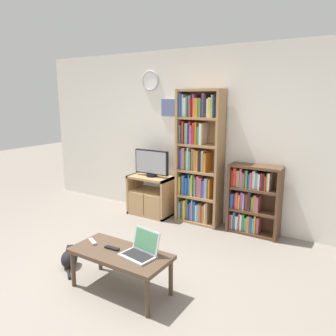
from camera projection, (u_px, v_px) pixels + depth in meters
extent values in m
plane|color=gray|center=(88.00, 288.00, 3.31)|extent=(18.00, 18.00, 0.00)
cube|color=silver|center=(198.00, 136.00, 5.01)|extent=(6.13, 0.06, 2.60)
torus|color=#B2B2B7|center=(150.00, 81.00, 5.23)|extent=(0.32, 0.03, 0.32)
cylinder|color=white|center=(150.00, 81.00, 5.23)|extent=(0.27, 0.02, 0.27)
cube|color=silver|center=(171.00, 108.00, 5.13)|extent=(0.37, 0.01, 0.29)
cube|color=slate|center=(171.00, 108.00, 5.12)|extent=(0.33, 0.02, 0.26)
cube|color=tan|center=(135.00, 192.00, 5.53)|extent=(0.04, 0.44, 0.64)
cube|color=tan|center=(169.00, 198.00, 5.18)|extent=(0.04, 0.44, 0.64)
cube|color=tan|center=(151.00, 177.00, 5.29)|extent=(0.70, 0.44, 0.04)
cube|color=tan|center=(151.00, 213.00, 5.42)|extent=(0.70, 0.44, 0.04)
cube|color=tan|center=(151.00, 191.00, 5.34)|extent=(0.63, 0.40, 0.04)
cube|color=tan|center=(136.00, 203.00, 5.29)|extent=(0.30, 0.02, 0.35)
cube|color=tan|center=(152.00, 207.00, 5.12)|extent=(0.30, 0.02, 0.35)
cylinder|color=black|center=(152.00, 175.00, 5.26)|extent=(0.18, 0.18, 0.04)
cube|color=black|center=(152.00, 162.00, 5.21)|extent=(0.61, 0.05, 0.39)
cube|color=#9399A3|center=(151.00, 162.00, 5.19)|extent=(0.57, 0.01, 0.35)
cube|color=#9E754C|center=(181.00, 156.00, 5.01)|extent=(0.04, 0.30, 2.00)
cube|color=#9E754C|center=(220.00, 161.00, 4.67)|extent=(0.04, 0.30, 2.00)
cube|color=#9E754C|center=(204.00, 157.00, 4.95)|extent=(0.68, 0.02, 2.00)
cube|color=#9E754C|center=(198.00, 221.00, 5.05)|extent=(0.61, 0.26, 0.04)
cube|color=#9E754C|center=(199.00, 197.00, 4.96)|extent=(0.61, 0.26, 0.04)
cube|color=#9E754C|center=(199.00, 171.00, 4.88)|extent=(0.61, 0.26, 0.04)
cube|color=#9E754C|center=(200.00, 145.00, 4.80)|extent=(0.61, 0.26, 0.04)
cube|color=#9E754C|center=(200.00, 118.00, 4.71)|extent=(0.61, 0.26, 0.04)
cube|color=#9E754C|center=(201.00, 90.00, 4.63)|extent=(0.61, 0.26, 0.04)
cube|color=#5B9389|center=(183.00, 208.00, 5.17)|extent=(0.04, 0.23, 0.27)
cube|color=#93704C|center=(185.00, 208.00, 5.16)|extent=(0.03, 0.19, 0.28)
cube|color=#B75B70|center=(186.00, 209.00, 5.13)|extent=(0.02, 0.24, 0.28)
cube|color=gold|center=(187.00, 208.00, 5.12)|extent=(0.02, 0.24, 0.31)
cube|color=#388947|center=(189.00, 208.00, 5.11)|extent=(0.02, 0.19, 0.32)
cube|color=#2856A8|center=(191.00, 210.00, 5.10)|extent=(0.02, 0.20, 0.26)
cube|color=#9E4293|center=(193.00, 210.00, 5.09)|extent=(0.04, 0.18, 0.27)
cube|color=#759EB7|center=(194.00, 209.00, 5.06)|extent=(0.02, 0.20, 0.33)
cube|color=#2856A8|center=(196.00, 210.00, 5.05)|extent=(0.04, 0.20, 0.31)
cube|color=white|center=(198.00, 212.00, 5.03)|extent=(0.02, 0.19, 0.26)
cube|color=#759EB7|center=(200.00, 212.00, 5.01)|extent=(0.04, 0.20, 0.28)
cube|color=#93704C|center=(202.00, 212.00, 4.99)|extent=(0.03, 0.22, 0.28)
cube|color=red|center=(204.00, 213.00, 4.98)|extent=(0.02, 0.22, 0.27)
cube|color=orange|center=(206.00, 213.00, 4.96)|extent=(0.02, 0.22, 0.27)
cube|color=white|center=(207.00, 212.00, 4.94)|extent=(0.02, 0.22, 0.31)
cube|color=#93704C|center=(209.00, 212.00, 4.92)|extent=(0.03, 0.23, 0.33)
cube|color=gold|center=(183.00, 184.00, 5.09)|extent=(0.03, 0.23, 0.27)
cube|color=#93704C|center=(185.00, 184.00, 5.08)|extent=(0.02, 0.18, 0.28)
cube|color=#2856A8|center=(186.00, 184.00, 5.05)|extent=(0.04, 0.23, 0.30)
cube|color=#2856A8|center=(189.00, 185.00, 5.03)|extent=(0.04, 0.21, 0.26)
cube|color=#2856A8|center=(191.00, 184.00, 5.01)|extent=(0.02, 0.21, 0.32)
cube|color=#5B9389|center=(193.00, 186.00, 5.00)|extent=(0.04, 0.21, 0.28)
cube|color=gold|center=(195.00, 184.00, 4.97)|extent=(0.02, 0.23, 0.33)
cube|color=#5B9389|center=(197.00, 185.00, 4.97)|extent=(0.03, 0.19, 0.30)
cube|color=#5B9389|center=(198.00, 187.00, 4.95)|extent=(0.02, 0.23, 0.27)
cube|color=#B75B70|center=(200.00, 185.00, 4.93)|extent=(0.04, 0.21, 0.32)
cube|color=#B75B70|center=(203.00, 187.00, 4.90)|extent=(0.04, 0.23, 0.30)
cube|color=#2856A8|center=(205.00, 188.00, 4.89)|extent=(0.02, 0.22, 0.26)
cube|color=#9E4293|center=(206.00, 188.00, 4.88)|extent=(0.02, 0.23, 0.27)
cube|color=#759EB7|center=(208.00, 187.00, 4.86)|extent=(0.04, 0.23, 0.30)
cube|color=orange|center=(211.00, 188.00, 4.84)|extent=(0.03, 0.20, 0.29)
cube|color=#9E4293|center=(183.00, 159.00, 5.01)|extent=(0.02, 0.19, 0.29)
cube|color=#2856A8|center=(184.00, 158.00, 4.99)|extent=(0.02, 0.22, 0.31)
cube|color=#B75B70|center=(186.00, 158.00, 4.97)|extent=(0.04, 0.23, 0.33)
cube|color=#388947|center=(189.00, 159.00, 4.95)|extent=(0.04, 0.20, 0.29)
cube|color=white|center=(191.00, 158.00, 4.93)|extent=(0.02, 0.23, 0.34)
cube|color=#5B9389|center=(192.00, 160.00, 4.92)|extent=(0.03, 0.22, 0.28)
cube|color=#93704C|center=(195.00, 159.00, 4.90)|extent=(0.03, 0.19, 0.32)
cube|color=orange|center=(197.00, 159.00, 4.88)|extent=(0.03, 0.19, 0.31)
cube|color=#93704C|center=(199.00, 160.00, 4.86)|extent=(0.03, 0.23, 0.30)
cube|color=orange|center=(200.00, 160.00, 4.84)|extent=(0.02, 0.24, 0.30)
cube|color=#232328|center=(202.00, 161.00, 4.84)|extent=(0.03, 0.21, 0.29)
cube|color=white|center=(204.00, 160.00, 4.82)|extent=(0.03, 0.19, 0.31)
cube|color=#93704C|center=(206.00, 162.00, 4.80)|extent=(0.03, 0.23, 0.28)
cube|color=orange|center=(208.00, 162.00, 4.78)|extent=(0.02, 0.24, 0.28)
cube|color=#5B9389|center=(183.00, 134.00, 4.92)|extent=(0.02, 0.21, 0.27)
cube|color=#232328|center=(185.00, 132.00, 4.91)|extent=(0.02, 0.19, 0.31)
cube|color=red|center=(186.00, 132.00, 4.89)|extent=(0.03, 0.22, 0.32)
cube|color=#93704C|center=(188.00, 133.00, 4.89)|extent=(0.03, 0.18, 0.29)
cube|color=#5B9389|center=(190.00, 133.00, 4.86)|extent=(0.04, 0.24, 0.30)
cube|color=red|center=(192.00, 132.00, 4.84)|extent=(0.02, 0.19, 0.33)
cube|color=#9E4293|center=(194.00, 134.00, 4.82)|extent=(0.04, 0.24, 0.28)
cube|color=red|center=(196.00, 133.00, 4.80)|extent=(0.03, 0.23, 0.32)
cube|color=orange|center=(198.00, 133.00, 4.79)|extent=(0.02, 0.21, 0.32)
cube|color=#388947|center=(200.00, 135.00, 4.78)|extent=(0.04, 0.19, 0.26)
cube|color=white|center=(203.00, 134.00, 4.75)|extent=(0.04, 0.21, 0.31)
cube|color=#2856A8|center=(183.00, 105.00, 4.83)|extent=(0.03, 0.24, 0.33)
cube|color=white|center=(185.00, 105.00, 4.82)|extent=(0.02, 0.19, 0.32)
cube|color=white|center=(187.00, 107.00, 4.81)|extent=(0.04, 0.20, 0.27)
cube|color=#5B9389|center=(189.00, 107.00, 4.78)|extent=(0.02, 0.23, 0.29)
cube|color=#5B9389|center=(192.00, 106.00, 4.77)|extent=(0.04, 0.18, 0.30)
cube|color=red|center=(193.00, 107.00, 4.75)|extent=(0.02, 0.23, 0.26)
cube|color=#9E4293|center=(196.00, 106.00, 4.74)|extent=(0.03, 0.18, 0.32)
cube|color=orange|center=(197.00, 107.00, 4.72)|extent=(0.03, 0.23, 0.27)
cube|color=orange|center=(200.00, 107.00, 4.70)|extent=(0.04, 0.22, 0.27)
cube|color=#388947|center=(202.00, 108.00, 4.68)|extent=(0.04, 0.22, 0.27)
cube|color=#9E4293|center=(205.00, 105.00, 4.65)|extent=(0.04, 0.19, 0.33)
cube|color=#232328|center=(208.00, 106.00, 4.63)|extent=(0.03, 0.23, 0.32)
cube|color=white|center=(210.00, 108.00, 4.62)|extent=(0.03, 0.21, 0.26)
cube|color=gold|center=(213.00, 107.00, 4.59)|extent=(0.04, 0.23, 0.28)
cube|color=#759EB7|center=(215.00, 106.00, 4.57)|extent=(0.02, 0.24, 0.31)
cube|color=brown|center=(231.00, 197.00, 4.70)|extent=(0.04, 0.26, 0.98)
cube|color=brown|center=(279.00, 205.00, 4.35)|extent=(0.04, 0.26, 0.98)
cube|color=brown|center=(257.00, 198.00, 4.62)|extent=(0.71, 0.02, 0.98)
cube|color=brown|center=(252.00, 232.00, 4.62)|extent=(0.64, 0.23, 0.04)
cube|color=brown|center=(253.00, 211.00, 4.56)|extent=(0.64, 0.23, 0.04)
cube|color=brown|center=(255.00, 189.00, 4.49)|extent=(0.64, 0.23, 0.04)
cube|color=brown|center=(256.00, 167.00, 4.42)|extent=(0.64, 0.23, 0.04)
cube|color=#9E4293|center=(232.00, 220.00, 4.76)|extent=(0.02, 0.20, 0.22)
cube|color=gold|center=(234.00, 220.00, 4.75)|extent=(0.02, 0.20, 0.22)
cube|color=#2856A8|center=(236.00, 219.00, 4.73)|extent=(0.03, 0.20, 0.26)
cube|color=white|center=(238.00, 221.00, 4.72)|extent=(0.04, 0.18, 0.20)
cube|color=#B75B70|center=(241.00, 220.00, 4.70)|extent=(0.02, 0.16, 0.25)
cube|color=white|center=(243.00, 221.00, 4.68)|extent=(0.03, 0.18, 0.24)
cube|color=#388947|center=(245.00, 221.00, 4.67)|extent=(0.03, 0.18, 0.25)
cube|color=#5B9389|center=(247.00, 223.00, 4.65)|extent=(0.04, 0.18, 0.20)
cube|color=orange|center=(250.00, 223.00, 4.62)|extent=(0.03, 0.20, 0.24)
cube|color=#2856A8|center=(252.00, 223.00, 4.60)|extent=(0.03, 0.21, 0.24)
cube|color=#759EB7|center=(254.00, 224.00, 4.59)|extent=(0.03, 0.19, 0.22)
cube|color=gold|center=(256.00, 223.00, 4.57)|extent=(0.02, 0.19, 0.26)
cube|color=#B75B70|center=(259.00, 224.00, 4.57)|extent=(0.03, 0.16, 0.23)
cube|color=#2856A8|center=(234.00, 199.00, 4.69)|extent=(0.04, 0.20, 0.21)
cube|color=red|center=(237.00, 200.00, 4.67)|extent=(0.04, 0.17, 0.21)
cube|color=#B75B70|center=(239.00, 199.00, 4.65)|extent=(0.03, 0.20, 0.24)
cube|color=orange|center=(241.00, 201.00, 4.63)|extent=(0.03, 0.20, 0.21)
cube|color=#9E4293|center=(243.00, 200.00, 4.61)|extent=(0.03, 0.19, 0.25)
cube|color=#759EB7|center=(246.00, 200.00, 4.59)|extent=(0.02, 0.21, 0.24)
cube|color=red|center=(248.00, 201.00, 4.59)|extent=(0.04, 0.17, 0.23)
cube|color=#232328|center=(251.00, 200.00, 4.55)|extent=(0.04, 0.21, 0.27)
cube|color=gold|center=(254.00, 203.00, 4.55)|extent=(0.03, 0.17, 0.20)
cube|color=#93704C|center=(256.00, 202.00, 4.52)|extent=(0.04, 0.19, 0.23)
cube|color=#B75B70|center=(259.00, 203.00, 4.50)|extent=(0.04, 0.20, 0.21)
cube|color=red|center=(234.00, 177.00, 4.63)|extent=(0.02, 0.19, 0.23)
cube|color=red|center=(237.00, 176.00, 4.60)|extent=(0.04, 0.19, 0.26)
cube|color=#93704C|center=(240.00, 178.00, 4.58)|extent=(0.04, 0.20, 0.23)
cube|color=#B75B70|center=(243.00, 177.00, 4.56)|extent=(0.02, 0.19, 0.27)
cube|color=#B75B70|center=(244.00, 179.00, 4.55)|extent=(0.02, 0.20, 0.22)
cube|color=#5B9389|center=(246.00, 180.00, 4.54)|extent=(0.02, 0.20, 0.20)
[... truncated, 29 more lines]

